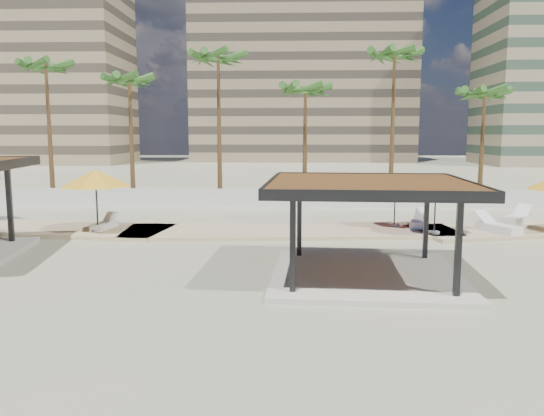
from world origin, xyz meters
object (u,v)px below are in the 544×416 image
Objects in this scene: pavilion_central at (368,220)px; lounger_a at (105,225)px; lounger_b at (420,222)px; lounger_d at (517,219)px; umbrella_c at (395,184)px; lounger_c at (497,227)px.

pavilion_central reaches higher than lounger_a.
lounger_b reaches higher than lounger_a.
lounger_a is at bearing 139.20° from lounger_d.
lounger_b is (15.64, 1.20, 0.03)m from lounger_a.
lounger_b is (1.28, 0.06, -1.93)m from umbrella_c.
pavilion_central is 2.30× the size of umbrella_c.
umbrella_c is at bearing 76.97° from pavilion_central.
pavilion_central reaches higher than lounger_d.
lounger_a is at bearing 149.00° from pavilion_central.
lounger_d reaches higher than lounger_a.
lounger_b is at bearing -77.45° from lounger_a.
lounger_a is at bearing 114.92° from lounger_b.
pavilion_central is 9.50m from umbrella_c.
pavilion_central reaches higher than lounger_b.
umbrella_c is 6.94m from lounger_d.
umbrella_c is at bearing 46.80° from lounger_c.
lounger_a is 15.69m from lounger_b.
lounger_c is at bearing 50.04° from pavilion_central.
pavilion_central is at bearing 177.21° from lounger_b.
lounger_d is at bearing -75.50° from lounger_a.
lounger_a is at bearing 62.86° from lounger_c.
umbrella_c is at bearing -77.31° from lounger_a.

